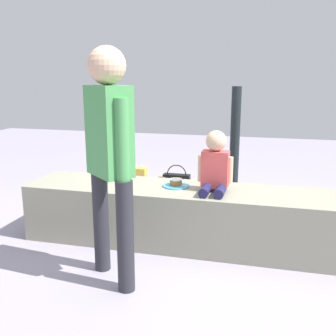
# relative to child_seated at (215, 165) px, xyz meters

# --- Properties ---
(ground_plane) EXTENTS (12.00, 12.00, 0.00)m
(ground_plane) POSITION_rel_child_seated_xyz_m (-0.27, 0.02, -0.69)
(ground_plane) COLOR #938B9F
(concrete_ledge) EXTENTS (2.61, 0.57, 0.48)m
(concrete_ledge) POSITION_rel_child_seated_xyz_m (-0.27, 0.02, -0.45)
(concrete_ledge) COLOR gray
(concrete_ledge) RESTS_ON ground_plane
(child_seated) EXTENTS (0.28, 0.32, 0.48)m
(child_seated) POSITION_rel_child_seated_xyz_m (0.00, 0.00, 0.00)
(child_seated) COLOR #1F1E49
(child_seated) RESTS_ON concrete_ledge
(adult_standing) EXTENTS (0.38, 0.35, 1.56)m
(adult_standing) POSITION_rel_child_seated_xyz_m (-0.59, -0.68, 0.25)
(adult_standing) COLOR #27282E
(adult_standing) RESTS_ON ground_plane
(cake_plate) EXTENTS (0.22, 0.22, 0.07)m
(cake_plate) POSITION_rel_child_seated_xyz_m (-0.33, 0.06, -0.19)
(cake_plate) COLOR #4CA5D8
(cake_plate) RESTS_ON concrete_ledge
(gift_bag) EXTENTS (0.20, 0.12, 0.37)m
(gift_bag) POSITION_rel_child_seated_xyz_m (-1.05, 1.21, -0.52)
(gift_bag) COLOR gold
(gift_bag) RESTS_ON ground_plane
(railing_post) EXTENTS (0.36, 0.36, 1.26)m
(railing_post) POSITION_rel_child_seated_xyz_m (0.03, 1.50, -0.21)
(railing_post) COLOR black
(railing_post) RESTS_ON ground_plane
(water_bottle_near_gift) EXTENTS (0.08, 0.08, 0.21)m
(water_bottle_near_gift) POSITION_rel_child_seated_xyz_m (0.05, 1.03, -0.59)
(water_bottle_near_gift) COLOR silver
(water_bottle_near_gift) RESTS_ON ground_plane
(party_cup_red) EXTENTS (0.08, 0.08, 0.10)m
(party_cup_red) POSITION_rel_child_seated_xyz_m (-0.21, 1.11, -0.64)
(party_cup_red) COLOR red
(party_cup_red) RESTS_ON ground_plane
(cake_box_white) EXTENTS (0.31, 0.28, 0.14)m
(cake_box_white) POSITION_rel_child_seated_xyz_m (0.87, 0.47, -0.62)
(cake_box_white) COLOR white
(cake_box_white) RESTS_ON ground_plane
(handbag_black_leather) EXTENTS (0.32, 0.10, 0.35)m
(handbag_black_leather) POSITION_rel_child_seated_xyz_m (-0.62, 1.37, -0.56)
(handbag_black_leather) COLOR black
(handbag_black_leather) RESTS_ON ground_plane
(handbag_brown_canvas) EXTENTS (0.28, 0.11, 0.32)m
(handbag_brown_canvas) POSITION_rel_child_seated_xyz_m (-0.69, 0.91, -0.57)
(handbag_brown_canvas) COLOR brown
(handbag_brown_canvas) RESTS_ON ground_plane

